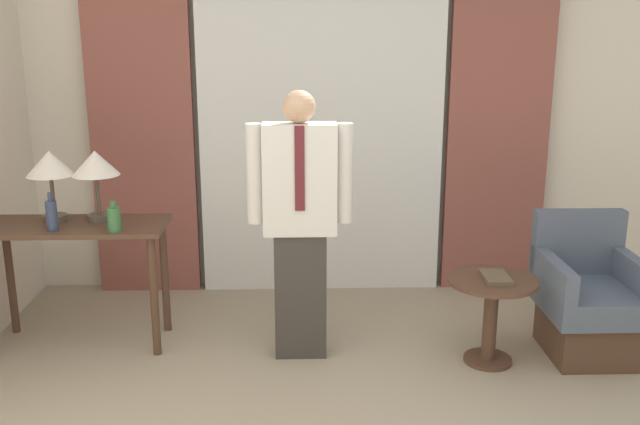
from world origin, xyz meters
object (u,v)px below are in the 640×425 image
Objects in this scene: desk at (76,246)px; side_table at (491,306)px; table_lamp_right at (96,167)px; book at (496,277)px; person at (300,217)px; bottle_near_edge at (114,219)px; bottle_by_lamp at (52,215)px; armchair at (588,303)px; table_lamp_left at (50,167)px.

desk is 2.12× the size of side_table.
table_lamp_right is at bearing 170.07° from side_table.
side_table is 0.19m from book.
person is at bearing -8.15° from desk.
desk is 4.70× the size of book.
bottle_near_edge reaches higher than book.
bottle_by_lamp is 0.44× the size of side_table.
side_table is (2.38, -0.42, -0.77)m from table_lamp_right.
bottle_by_lamp is (-0.08, -0.15, 0.24)m from desk.
armchair is at bearing -5.74° from table_lamp_right.
armchair is 1.61× the size of side_table.
person reaches higher than bottle_by_lamp.
person is 1.85m from armchair.
table_lamp_left is at bearing 171.08° from side_table.
person is 6.80× the size of book.
desk reaches higher than book.
table_lamp_left is at bearing 174.74° from armchair.
bottle_by_lamp reaches higher than desk.
bottle_by_lamp is (-0.37, 0.02, 0.02)m from bottle_near_edge.
desk is at bearing -28.50° from table_lamp_left.
book is at bearing -168.01° from armchair.
table_lamp_right is (0.14, 0.08, 0.48)m from desk.
bottle_by_lamp is at bearing -74.75° from table_lamp_left.
table_lamp_right reaches higher than bottle_by_lamp.
table_lamp_left is 0.56m from bottle_near_edge.
desk is 2.54× the size of table_lamp_left.
table_lamp_left and table_lamp_right have the same top height.
bottle_by_lamp is 2.64m from book.
side_table is at bearing -169.67° from armchair.
bottle_near_edge is at bearing -29.44° from table_lamp_left.
table_lamp_right reaches higher than book.
desk is 0.51m from table_lamp_left.
table_lamp_right is 0.40m from bottle_by_lamp.
bottle_near_edge is 0.81× the size of bottle_by_lamp.
bottle_by_lamp is 3.28m from armchair.
person is at bearing -1.66° from bottle_near_edge.
table_lamp_right is at bearing 0.00° from table_lamp_left.
table_lamp_right is 2.54m from side_table.
bottle_near_edge is at bearing -3.17° from bottle_by_lamp.
side_table is at bearing 125.73° from book.
desk is 4.83× the size of bottle_by_lamp.
table_lamp_right is at bearing 45.69° from bottle_by_lamp.
person reaches higher than table_lamp_right.
table_lamp_right is 2.36× the size of bottle_near_edge.
book is at bearing -4.88° from bottle_near_edge.
book is at bearing -8.06° from desk.
side_table is (-0.63, -0.11, 0.04)m from armchair.
table_lamp_right is at bearing 174.26° from armchair.
book reaches higher than side_table.
bottle_by_lamp is 2.66m from side_table.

